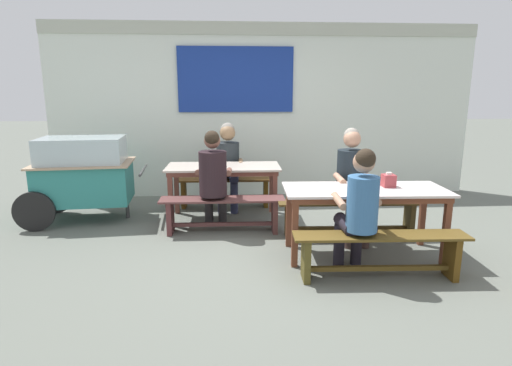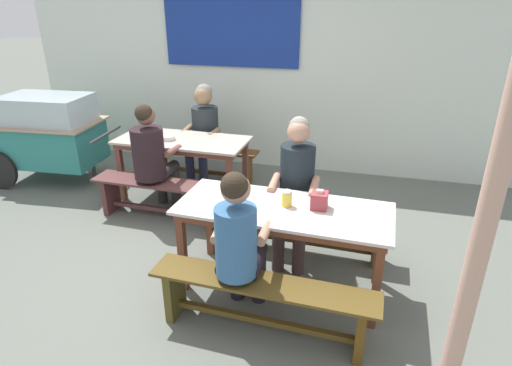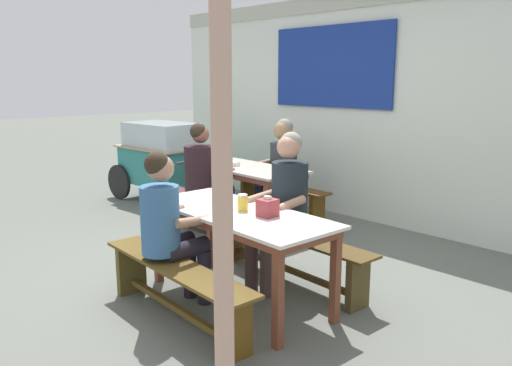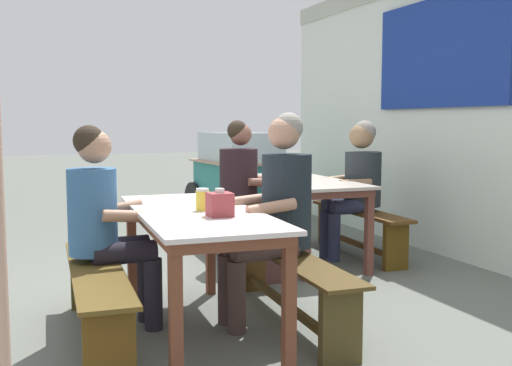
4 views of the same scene
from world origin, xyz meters
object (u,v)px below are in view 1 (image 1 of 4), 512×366
Objects in this scene: bench_near_back at (349,214)px; soup_bowl at (213,165)px; dining_table_far at (223,172)px; tissue_box at (388,180)px; bench_far_front at (223,210)px; bench_near_front at (380,250)px; person_center_facing at (228,160)px; condiment_jar at (366,182)px; person_right_near_table at (352,179)px; person_near_front at (359,206)px; person_left_back_turned at (213,175)px; bench_far_back at (225,188)px; food_cart at (83,173)px; dining_table_near at (365,195)px.

soup_bowl is (-1.64, 0.77, 0.48)m from bench_near_back.
dining_table_far is 9.87× the size of tissue_box.
bench_far_front is 2.04m from bench_near_front.
bench_near_back is at bearing -43.24° from person_center_facing.
condiment_jar reaches higher than bench_far_front.
dining_table_far reaches higher than bench_far_front.
person_right_near_table is 2.02m from person_center_facing.
bench_near_back is 1.31× the size of person_right_near_table.
person_center_facing is 1.02× the size of person_near_front.
bench_far_front is at bearing 170.28° from bench_near_back.
person_left_back_turned is at bearing 168.54° from bench_near_back.
bench_far_back is 0.44m from person_center_facing.
person_right_near_table is 1.84m from soup_bowl.
bench_near_front is at bearing -23.83° from person_near_front.
person_center_facing reaches higher than food_cart.
bench_far_back is 2.14m from person_right_near_table.
tissue_box is (1.75, -1.36, 0.15)m from dining_table_far.
bench_far_front is at bearing 133.82° from person_near_front.
food_cart is at bearing 178.07° from dining_table_far.
person_near_front is at bearing -46.18° from bench_far_front.
dining_table_near is 1.34× the size of person_center_facing.
bench_far_front is at bearing 167.53° from person_right_near_table.
person_left_back_turned reaches higher than tissue_box.
bench_near_back is 11.10× the size of soup_bowl.
bench_far_back is 0.96× the size of bench_far_front.
person_left_back_turned is (-1.61, 0.40, -0.02)m from person_right_near_table.
bench_near_front is at bearing -60.70° from bench_far_back.
condiment_jar is 2.10m from soup_bowl.
bench_far_back is 2.06m from bench_near_back.
person_right_near_table reaches higher than bench_near_back.
bench_near_front is 1.17m from person_right_near_table.
person_center_facing is (0.05, -0.06, 0.44)m from bench_far_back.
person_near_front is (-0.22, -1.00, -0.04)m from person_right_near_table.
person_near_front reaches higher than tissue_box.
food_cart is at bearing 161.92° from person_left_back_turned.
food_cart reaches higher than dining_table_far.
bench_far_back is 1.16× the size of person_left_back_turned.
bench_near_front is 1.31× the size of person_near_front.
person_left_back_turned is 8.19× the size of soup_bowl.
soup_bowl is (-1.62, 1.35, 0.10)m from dining_table_near.
person_near_front reaches higher than food_cart.
bench_far_front is at bearing -33.00° from person_left_back_turned.
bench_near_back is at bearing -9.72° from bench_far_front.
bench_near_front is 10.50× the size of soup_bowl.
dining_table_far is 0.90× the size of dining_table_near.
bench_far_front is (-1.49, 0.84, -0.37)m from dining_table_near.
soup_bowl reaches higher than bench_near_back.
bench_far_front is at bearing 156.13° from tissue_box.
person_center_facing is at bearing 116.35° from person_near_front.
soup_bowl is (-0.14, -0.07, 0.10)m from dining_table_far.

